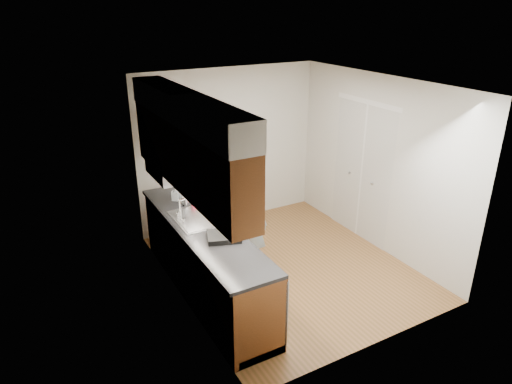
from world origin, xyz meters
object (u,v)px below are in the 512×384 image
soda_can (193,203)px  dish_rack (224,236)px  person (247,213)px  steel_can (186,202)px  soap_bottle_c (178,193)px  soap_bottle_b (176,193)px  soap_bottle_a (185,195)px

soda_can → dish_rack: 0.98m
person → steel_can: size_ratio=17.35×
soap_bottle_c → soap_bottle_b: bearing=-163.1°
soap_bottle_b → person: bearing=-49.8°
soda_can → soap_bottle_a: bearing=116.2°
soap_bottle_c → dish_rack: (0.05, -1.30, -0.05)m
person → dish_rack: bearing=106.9°
steel_can → dish_rack: (0.05, -1.04, -0.02)m
soap_bottle_b → dish_rack: (0.10, -1.29, -0.07)m
soap_bottle_c → soda_can: (0.08, -0.32, -0.03)m
steel_can → dish_rack: size_ratio=0.29×
soap_bottle_a → soda_can: bearing=-63.8°
person → dish_rack: (-0.56, -0.51, 0.04)m
soap_bottle_a → soap_bottle_c: size_ratio=1.56×
soap_bottle_b → soap_bottle_c: bearing=16.9°
soda_can → steel_can: bearing=139.1°
soda_can → dish_rack: bearing=-91.7°
soap_bottle_c → soda_can: size_ratio=1.55×
soap_bottle_a → soap_bottle_b: (-0.06, 0.17, -0.03)m
soap_bottle_c → steel_can: bearing=-88.3°
dish_rack → soap_bottle_a: bearing=111.3°
person → soap_bottle_c: bearing=12.2°
person → soap_bottle_a: bearing=19.0°
soap_bottle_a → soda_can: size_ratio=2.42×
person → soap_bottle_b: person is taller
steel_can → person: bearing=-41.6°
soap_bottle_c → steel_can: soap_bottle_c is taller
soap_bottle_a → soap_bottle_c: (-0.02, 0.19, -0.05)m
soap_bottle_b → steel_can: soap_bottle_b is taller
steel_can → dish_rack: 1.05m
soda_can → dish_rack: size_ratio=0.29×
steel_can → soap_bottle_c: bearing=91.7°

